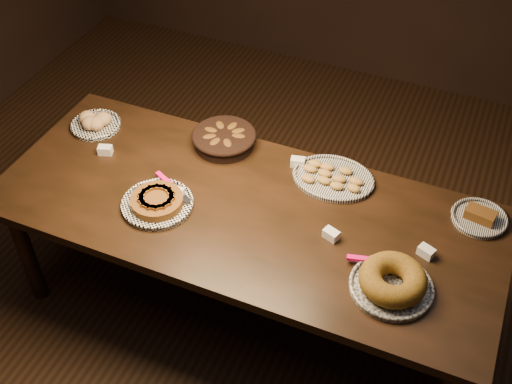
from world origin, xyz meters
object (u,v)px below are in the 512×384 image
at_px(buffet_table, 245,218).
at_px(madeleine_platter, 332,178).
at_px(bundt_cake_plate, 392,282).
at_px(apple_tart_plate, 157,202).

bearing_deg(buffet_table, madeleine_platter, 47.28).
height_order(buffet_table, madeleine_platter, madeleine_platter).
distance_m(madeleine_platter, bundt_cake_plate, 0.69).
relative_size(madeleine_platter, bundt_cake_plate, 1.02).
bearing_deg(madeleine_platter, buffet_table, -155.40).
bearing_deg(bundt_cake_plate, madeleine_platter, 134.29).
bearing_deg(apple_tart_plate, buffet_table, 6.35).
relative_size(buffet_table, madeleine_platter, 6.00).
height_order(apple_tart_plate, madeleine_platter, apple_tart_plate).
xyz_separation_m(madeleine_platter, bundt_cake_plate, (0.43, -0.54, 0.03)).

